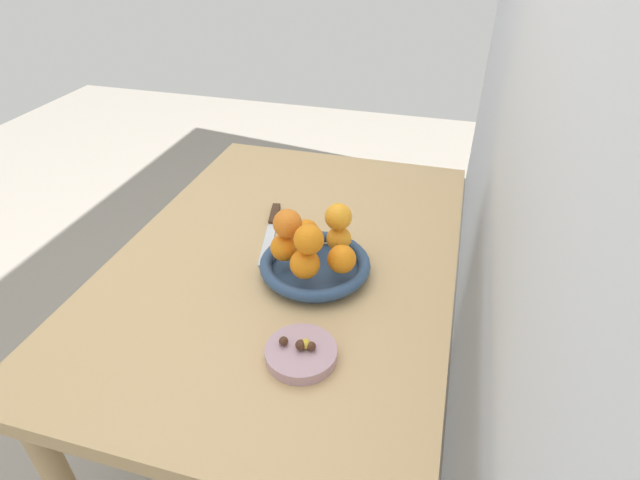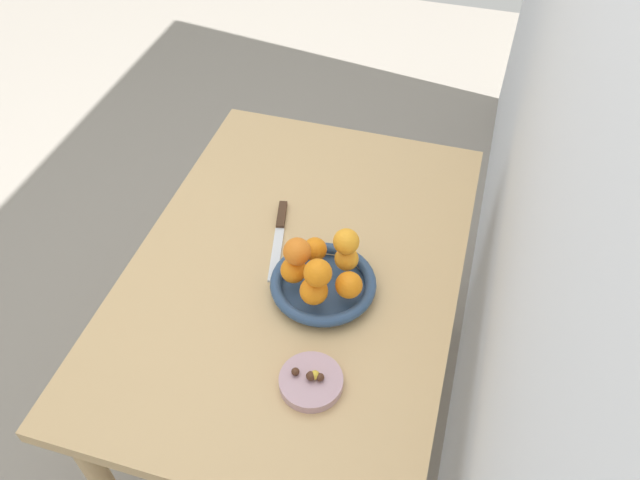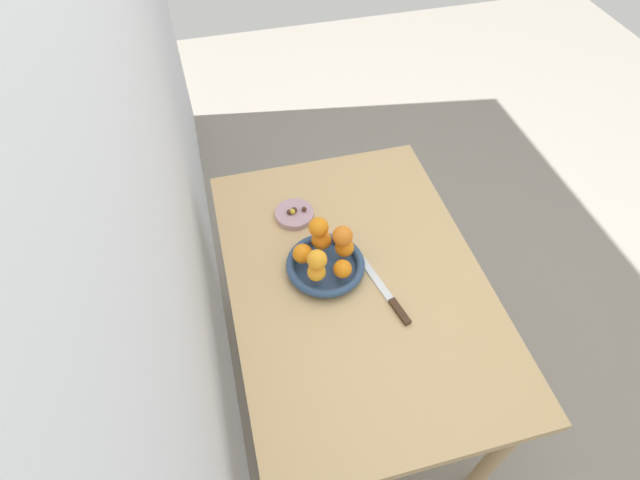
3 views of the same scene
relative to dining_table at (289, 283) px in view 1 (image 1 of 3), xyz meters
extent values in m
plane|color=gray|center=(0.00, 0.00, -0.65)|extent=(6.00, 6.00, 0.00)
cube|color=silver|center=(0.00, 0.47, 0.60)|extent=(4.00, 0.05, 2.50)
cube|color=tan|center=(0.00, 0.00, 0.07)|extent=(1.10, 0.76, 0.04)
cylinder|color=tan|center=(-0.49, -0.32, -0.30)|extent=(0.05, 0.05, 0.70)
cylinder|color=tan|center=(-0.49, 0.32, -0.30)|extent=(0.05, 0.05, 0.70)
cylinder|color=navy|center=(0.06, 0.08, 0.10)|extent=(0.20, 0.20, 0.01)
torus|color=navy|center=(0.06, 0.08, 0.12)|extent=(0.24, 0.24, 0.03)
cylinder|color=#B28C99|center=(0.30, 0.13, 0.10)|extent=(0.13, 0.13, 0.02)
sphere|color=orange|center=(0.01, 0.12, 0.16)|extent=(0.05, 0.05, 0.05)
sphere|color=orange|center=(0.00, 0.05, 0.16)|extent=(0.05, 0.05, 0.05)
sphere|color=orange|center=(0.07, 0.02, 0.16)|extent=(0.06, 0.06, 0.06)
sphere|color=orange|center=(0.12, 0.08, 0.16)|extent=(0.06, 0.06, 0.06)
sphere|color=orange|center=(0.08, 0.15, 0.16)|extent=(0.06, 0.06, 0.06)
sphere|color=orange|center=(0.12, 0.09, 0.22)|extent=(0.06, 0.06, 0.06)
sphere|color=orange|center=(0.07, 0.03, 0.22)|extent=(0.06, 0.06, 0.06)
sphere|color=orange|center=(0.01, 0.12, 0.21)|extent=(0.06, 0.06, 0.06)
sphere|color=#472819|center=(0.30, 0.13, 0.12)|extent=(0.02, 0.02, 0.02)
sphere|color=#472819|center=(0.29, 0.09, 0.12)|extent=(0.02, 0.02, 0.02)
sphere|color=#472819|center=(0.29, 0.14, 0.12)|extent=(0.02, 0.02, 0.02)
sphere|color=gold|center=(0.29, 0.13, 0.12)|extent=(0.02, 0.02, 0.02)
cube|color=#3F2819|center=(-0.14, -0.08, 0.10)|extent=(0.09, 0.04, 0.01)
cube|color=silver|center=(-0.02, -0.05, 0.09)|extent=(0.17, 0.06, 0.01)
camera|label=1|loc=(0.88, 0.32, 0.76)|focal=28.00mm
camera|label=2|loc=(0.91, 0.32, 1.19)|focal=35.00mm
camera|label=3|loc=(-0.82, 0.32, 1.31)|focal=28.00mm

